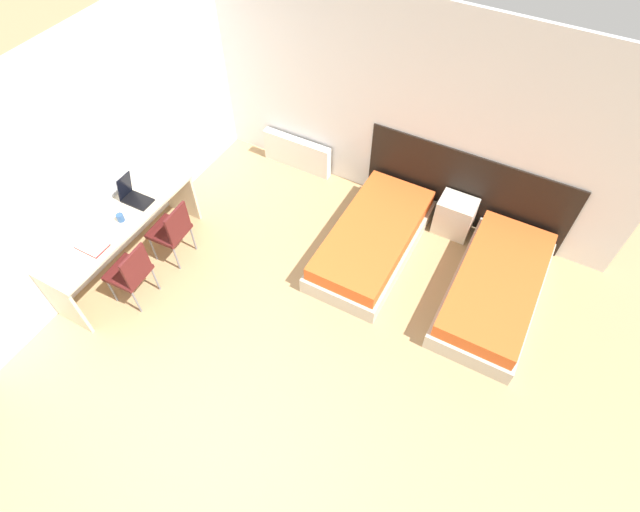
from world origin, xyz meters
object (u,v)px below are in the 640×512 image
at_px(chair_near_laptop, 172,229).
at_px(nightstand, 455,216).
at_px(chair_near_notebook, 131,271).
at_px(laptop, 133,195).
at_px(bed_near_door, 495,288).
at_px(bed_near_window, 372,240).

bearing_deg(chair_near_laptop, nightstand, 32.84).
bearing_deg(chair_near_notebook, laptop, 120.18).
relative_size(bed_near_door, chair_near_laptop, 2.31).
height_order(chair_near_laptop, chair_near_notebook, same).
bearing_deg(bed_near_window, laptop, -153.85).
height_order(chair_near_laptop, laptop, laptop).
xyz_separation_m(bed_near_window, nightstand, (0.77, 0.81, 0.06)).
bearing_deg(nightstand, laptop, -148.08).
relative_size(bed_near_window, nightstand, 3.80).
xyz_separation_m(bed_near_window, chair_near_laptop, (-2.06, -1.22, 0.29)).
distance_m(bed_near_door, chair_near_notebook, 4.09).
bearing_deg(chair_near_laptop, chair_near_notebook, -92.83).
xyz_separation_m(bed_near_door, laptop, (-4.05, -1.23, 0.64)).
relative_size(bed_near_window, bed_near_door, 1.00).
distance_m(chair_near_notebook, laptop, 0.90).
bearing_deg(nightstand, chair_near_laptop, -144.34).
relative_size(nightstand, chair_near_laptop, 0.61).
xyz_separation_m(nightstand, laptop, (-3.28, -2.04, 0.59)).
height_order(nightstand, chair_near_laptop, chair_near_laptop).
xyz_separation_m(nightstand, chair_near_laptop, (-2.83, -2.03, 0.23)).
bearing_deg(bed_near_door, chair_near_laptop, -161.27).
distance_m(nightstand, chair_near_laptop, 3.49).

